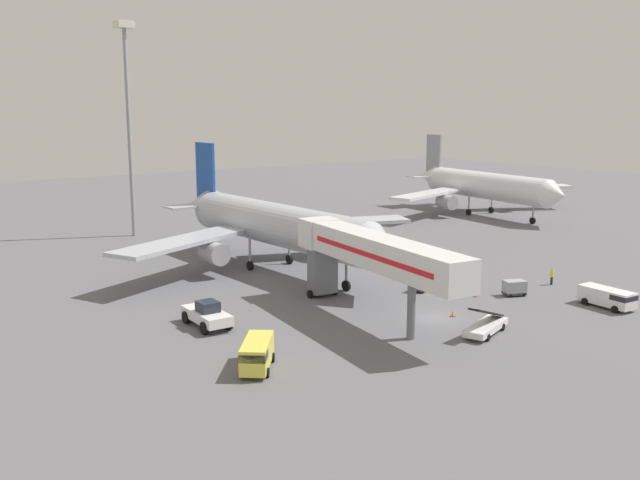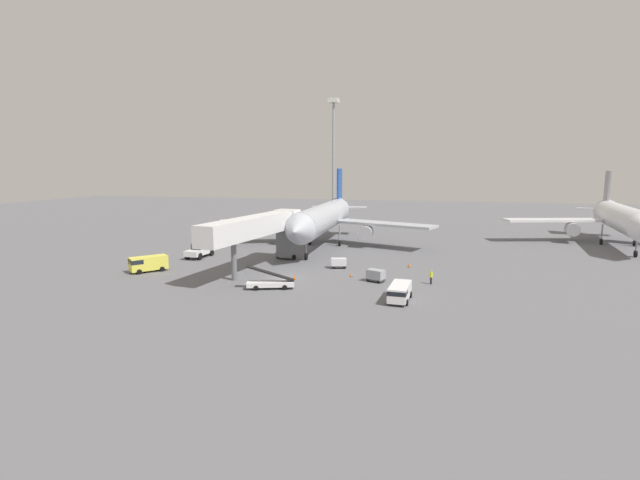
{
  "view_description": "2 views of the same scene",
  "coord_description": "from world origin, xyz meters",
  "px_view_note": "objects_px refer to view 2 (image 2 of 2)",
  "views": [
    {
      "loc": [
        -44.6,
        -42.36,
        18.61
      ],
      "look_at": [
        0.38,
        18.16,
        4.37
      ],
      "focal_mm": 39.25,
      "sensor_mm": 36.0,
      "label": 1
    },
    {
      "loc": [
        19.07,
        -57.32,
        14.39
      ],
      "look_at": [
        0.51,
        17.11,
        2.49
      ],
      "focal_mm": 26.37,
      "sensor_mm": 36.0,
      "label": 2
    }
  ],
  "objects_px": {
    "belt_loader_truck": "(270,282)",
    "baggage_cart_outer_right": "(376,275)",
    "safety_cone_alpha": "(294,277)",
    "safety_cone_charlie": "(409,265)",
    "airplane_background": "(621,218)",
    "airplane_at_gate": "(324,218)",
    "apron_light_mast": "(333,141)",
    "pushback_tug": "(199,251)",
    "safety_cone_bravo": "(351,275)",
    "jet_bridge": "(259,228)",
    "service_van_mid_left": "(147,263)",
    "baggage_cart_far_center": "(339,263)",
    "service_van_mid_right": "(400,292)",
    "ground_crew_worker_foreground": "(431,277)"
  },
  "relations": [
    {
      "from": "service_van_mid_right",
      "to": "airplane_background",
      "type": "bearing_deg",
      "value": 51.96
    },
    {
      "from": "safety_cone_alpha",
      "to": "airplane_background",
      "type": "bearing_deg",
      "value": 38.29
    },
    {
      "from": "baggage_cart_outer_right",
      "to": "service_van_mid_right",
      "type": "bearing_deg",
      "value": -65.79
    },
    {
      "from": "safety_cone_alpha",
      "to": "belt_loader_truck",
      "type": "bearing_deg",
      "value": -105.94
    },
    {
      "from": "ground_crew_worker_foreground",
      "to": "airplane_background",
      "type": "height_order",
      "value": "airplane_background"
    },
    {
      "from": "belt_loader_truck",
      "to": "baggage_cart_far_center",
      "type": "distance_m",
      "value": 14.32
    },
    {
      "from": "pushback_tug",
      "to": "airplane_background",
      "type": "height_order",
      "value": "airplane_background"
    },
    {
      "from": "safety_cone_bravo",
      "to": "jet_bridge",
      "type": "bearing_deg",
      "value": 175.27
    },
    {
      "from": "service_van_mid_left",
      "to": "safety_cone_charlie",
      "type": "relative_size",
      "value": 7.21
    },
    {
      "from": "jet_bridge",
      "to": "service_van_mid_right",
      "type": "height_order",
      "value": "jet_bridge"
    },
    {
      "from": "airplane_at_gate",
      "to": "pushback_tug",
      "type": "bearing_deg",
      "value": -137.03
    },
    {
      "from": "safety_cone_bravo",
      "to": "apron_light_mast",
      "type": "xyz_separation_m",
      "value": [
        -14.19,
        53.33,
        20.43
      ]
    },
    {
      "from": "safety_cone_charlie",
      "to": "apron_light_mast",
      "type": "distance_m",
      "value": 53.97
    },
    {
      "from": "belt_loader_truck",
      "to": "baggage_cart_outer_right",
      "type": "height_order",
      "value": "belt_loader_truck"
    },
    {
      "from": "jet_bridge",
      "to": "airplane_background",
      "type": "relative_size",
      "value": 0.59
    },
    {
      "from": "pushback_tug",
      "to": "safety_cone_bravo",
      "type": "distance_m",
      "value": 27.15
    },
    {
      "from": "safety_cone_alpha",
      "to": "apron_light_mast",
      "type": "relative_size",
      "value": 0.02
    },
    {
      "from": "pushback_tug",
      "to": "baggage_cart_outer_right",
      "type": "relative_size",
      "value": 2.34
    },
    {
      "from": "baggage_cart_outer_right",
      "to": "airplane_background",
      "type": "xyz_separation_m",
      "value": [
        40.06,
        38.53,
        4.28
      ]
    },
    {
      "from": "airplane_at_gate",
      "to": "safety_cone_bravo",
      "type": "bearing_deg",
      "value": -68.2
    },
    {
      "from": "pushback_tug",
      "to": "safety_cone_alpha",
      "type": "bearing_deg",
      "value": -28.92
    },
    {
      "from": "airplane_at_gate",
      "to": "ground_crew_worker_foreground",
      "type": "relative_size",
      "value": 22.74
    },
    {
      "from": "service_van_mid_right",
      "to": "belt_loader_truck",
      "type": "bearing_deg",
      "value": 173.69
    },
    {
      "from": "service_van_mid_left",
      "to": "service_van_mid_right",
      "type": "bearing_deg",
      "value": -9.9
    },
    {
      "from": "safety_cone_charlie",
      "to": "apron_light_mast",
      "type": "xyz_separation_m",
      "value": [
        -21.32,
        45.21,
        20.36
      ]
    },
    {
      "from": "belt_loader_truck",
      "to": "baggage_cart_outer_right",
      "type": "distance_m",
      "value": 13.42
    },
    {
      "from": "baggage_cart_far_center",
      "to": "jet_bridge",
      "type": "bearing_deg",
      "value": -160.63
    },
    {
      "from": "jet_bridge",
      "to": "airplane_background",
      "type": "xyz_separation_m",
      "value": [
        56.9,
        35.43,
        -0.86
      ]
    },
    {
      "from": "belt_loader_truck",
      "to": "service_van_mid_right",
      "type": "xyz_separation_m",
      "value": [
        15.44,
        -1.71,
        0.31
      ]
    },
    {
      "from": "pushback_tug",
      "to": "belt_loader_truck",
      "type": "relative_size",
      "value": 0.98
    },
    {
      "from": "service_van_mid_left",
      "to": "safety_cone_bravo",
      "type": "xyz_separation_m",
      "value": [
        28.0,
        3.91,
        -0.96
      ]
    },
    {
      "from": "safety_cone_bravo",
      "to": "safety_cone_charlie",
      "type": "xyz_separation_m",
      "value": [
        7.13,
        8.12,
        0.07
      ]
    },
    {
      "from": "pushback_tug",
      "to": "safety_cone_charlie",
      "type": "relative_size",
      "value": 8.34
    },
    {
      "from": "airplane_at_gate",
      "to": "apron_light_mast",
      "type": "distance_m",
      "value": 34.31
    },
    {
      "from": "pushback_tug",
      "to": "service_van_mid_left",
      "type": "bearing_deg",
      "value": -99.45
    },
    {
      "from": "jet_bridge",
      "to": "pushback_tug",
      "type": "height_order",
      "value": "jet_bridge"
    },
    {
      "from": "belt_loader_truck",
      "to": "pushback_tug",
      "type": "bearing_deg",
      "value": 138.65
    },
    {
      "from": "pushback_tug",
      "to": "safety_cone_charlie",
      "type": "distance_m",
      "value": 33.27
    },
    {
      "from": "safety_cone_alpha",
      "to": "safety_cone_charlie",
      "type": "relative_size",
      "value": 0.83
    },
    {
      "from": "baggage_cart_far_center",
      "to": "ground_crew_worker_foreground",
      "type": "distance_m",
      "value": 14.53
    },
    {
      "from": "jet_bridge",
      "to": "service_van_mid_right",
      "type": "relative_size",
      "value": 4.43
    },
    {
      "from": "safety_cone_charlie",
      "to": "airplane_background",
      "type": "relative_size",
      "value": 0.02
    },
    {
      "from": "baggage_cart_far_center",
      "to": "airplane_background",
      "type": "bearing_deg",
      "value": 34.41
    },
    {
      "from": "airplane_background",
      "to": "apron_light_mast",
      "type": "xyz_separation_m",
      "value": [
        -57.78,
        16.8,
        15.56
      ]
    },
    {
      "from": "airplane_at_gate",
      "to": "service_van_mid_left",
      "type": "bearing_deg",
      "value": -124.8
    },
    {
      "from": "airplane_background",
      "to": "safety_cone_alpha",
      "type": "bearing_deg",
      "value": -141.71
    },
    {
      "from": "airplane_at_gate",
      "to": "baggage_cart_far_center",
      "type": "xyz_separation_m",
      "value": [
        6.56,
        -18.25,
        -4.47
      ]
    },
    {
      "from": "airplane_background",
      "to": "safety_cone_charlie",
      "type": "bearing_deg",
      "value": -142.08
    },
    {
      "from": "service_van_mid_right",
      "to": "ground_crew_worker_foreground",
      "type": "distance_m",
      "value": 9.08
    },
    {
      "from": "jet_bridge",
      "to": "baggage_cart_far_center",
      "type": "distance_m",
      "value": 12.41
    }
  ]
}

